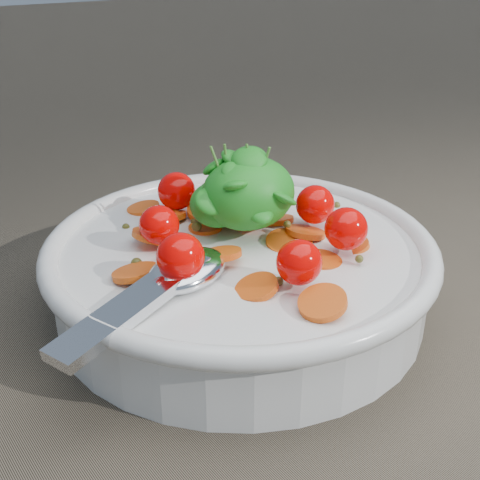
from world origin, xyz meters
TOP-DOWN VIEW (x-y plane):
  - ground at (0.00, 0.00)m, footprint 6.00×6.00m
  - bowl at (-0.03, 0.03)m, footprint 0.34×0.31m
  - napkin at (-0.01, 0.16)m, footprint 0.18×0.16m

SIDE VIEW (x-z plane):
  - ground at x=0.00m, z-range 0.00..0.00m
  - napkin at x=-0.01m, z-range 0.00..0.01m
  - bowl at x=-0.03m, z-range -0.03..0.10m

